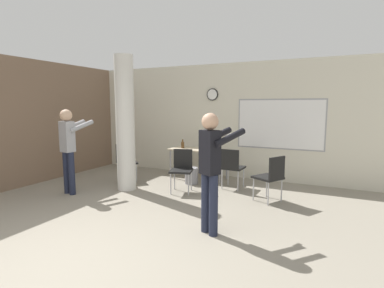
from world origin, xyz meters
name	(u,v)px	position (x,y,z in m)	size (l,w,h in m)	color
ground_plane	(51,271)	(0.00, 0.00, 0.00)	(24.00, 24.00, 0.00)	gray
wall_left_accent	(34,122)	(-3.50, 2.50, 1.40)	(0.12, 7.00, 2.80)	#7A604C
wall_back	(220,120)	(0.03, 5.06, 1.40)	(8.00, 0.15, 2.80)	beige
support_pillar	(125,124)	(-1.28, 2.95, 1.40)	(0.39, 0.39, 2.80)	silver
folding_table	(198,151)	(-0.30, 4.49, 0.66)	(1.42, 0.60, 0.72)	beige
bottle_on_table	(183,145)	(-0.72, 4.48, 0.81)	(0.08, 0.08, 0.22)	#4C3319
waste_bin	(191,176)	(-0.23, 3.95, 0.18)	(0.30, 0.30, 0.37)	gray
chair_table_right	(232,165)	(0.74, 3.93, 0.51)	(0.46, 0.46, 0.87)	black
chair_table_front	(182,167)	(-0.13, 3.31, 0.51)	(0.55, 0.55, 0.87)	black
chair_near_pillar	(124,160)	(-1.73, 3.43, 0.51)	(0.62, 0.62, 0.87)	black
chair_mid_room	(271,175)	(1.66, 3.39, 0.51)	(0.60, 0.60, 0.87)	black
person_watching_back	(69,145)	(-2.09, 2.19, 1.00)	(0.44, 0.65, 1.70)	#1E2338
person_playing_side	(211,164)	(1.18, 1.66, 0.99)	(0.57, 0.70, 1.68)	#1E2338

